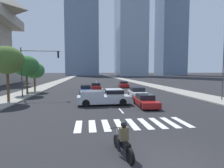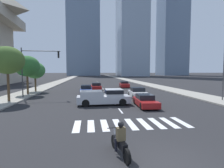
# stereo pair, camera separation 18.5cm
# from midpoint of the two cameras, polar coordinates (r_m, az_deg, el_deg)

# --- Properties ---
(ground_plane) EXTENTS (800.00, 800.00, 0.00)m
(ground_plane) POSITION_cam_midpoint_polar(r_m,az_deg,el_deg) (7.70, 16.97, -23.61)
(ground_plane) COLOR #232326
(sidewalk_east) EXTENTS (4.00, 260.00, 0.15)m
(sidewalk_east) POSITION_cam_midpoint_polar(r_m,az_deg,el_deg) (39.56, 15.86, -1.08)
(sidewalk_east) COLOR gray
(sidewalk_east) RESTS_ON ground
(sidewalk_west) EXTENTS (4.00, 260.00, 0.15)m
(sidewalk_west) POSITION_cam_midpoint_polar(r_m,az_deg,el_deg) (37.66, -22.55, -1.49)
(sidewalk_west) COLOR gray
(sidewalk_west) RESTS_ON ground
(crosswalk_near) EXTENTS (7.65, 2.61, 0.01)m
(crosswalk_near) POSITION_cam_midpoint_polar(r_m,az_deg,el_deg) (12.30, 6.62, -12.71)
(crosswalk_near) COLOR silver
(crosswalk_near) RESTS_ON ground
(lane_divider_center) EXTENTS (0.14, 50.00, 0.01)m
(lane_divider_center) POSITION_cam_midpoint_polar(r_m,az_deg,el_deg) (39.68, -3.22, -1.02)
(lane_divider_center) COLOR silver
(lane_divider_center) RESTS_ON ground
(motorcycle_lead) EXTENTS (0.73, 2.12, 1.49)m
(motorcycle_lead) POSITION_cam_midpoint_polar(r_m,az_deg,el_deg) (7.85, 3.35, -18.17)
(motorcycle_lead) COLOR black
(motorcycle_lead) RESTS_ON ground
(pickup_truck) EXTENTS (5.58, 2.08, 1.67)m
(pickup_truck) POSITION_cam_midpoint_polar(r_m,az_deg,el_deg) (18.78, -1.65, -4.29)
(pickup_truck) COLOR #B7BABF
(pickup_truck) RESTS_ON ground
(sedan_blue_0) EXTENTS (1.88, 4.26, 1.36)m
(sedan_blue_0) POSITION_cam_midpoint_polar(r_m,az_deg,el_deg) (28.51, -8.12, -1.83)
(sedan_blue_0) COLOR navy
(sedan_blue_0) RESTS_ON ground
(sedan_red_1) EXTENTS (1.94, 4.45, 1.22)m
(sedan_red_1) POSITION_cam_midpoint_polar(r_m,az_deg,el_deg) (18.31, 10.98, -5.37)
(sedan_red_1) COLOR maroon
(sedan_red_1) RESTS_ON ground
(sedan_red_2) EXTENTS (1.95, 4.46, 1.34)m
(sedan_red_2) POSITION_cam_midpoint_polar(r_m,az_deg,el_deg) (33.91, -5.00, -0.86)
(sedan_red_2) COLOR maroon
(sedan_red_2) RESTS_ON ground
(sedan_red_3) EXTENTS (2.23, 4.92, 1.33)m
(sedan_red_3) POSITION_cam_midpoint_polar(r_m,az_deg,el_deg) (39.47, 4.12, -0.15)
(sedan_red_3) COLOR maroon
(sedan_red_3) RESTS_ON ground
(sedan_white_4) EXTENTS (2.09, 4.38, 1.37)m
(sedan_white_4) POSITION_cam_midpoint_polar(r_m,az_deg,el_deg) (24.14, 8.52, -2.89)
(sedan_white_4) COLOR silver
(sedan_white_4) RESTS_ON ground
(traffic_signal_far) EXTENTS (5.25, 0.28, 6.49)m
(traffic_signal_far) POSITION_cam_midpoint_polar(r_m,az_deg,el_deg) (25.49, -23.20, 6.16)
(traffic_signal_far) COLOR #333335
(traffic_signal_far) RESTS_ON sidewalk_west
(street_lamp_east) EXTENTS (0.50, 0.24, 8.86)m
(street_lamp_east) POSITION_cam_midpoint_polar(r_m,az_deg,el_deg) (24.84, 32.73, 7.25)
(street_lamp_east) COLOR #3F3F42
(street_lamp_east) RESTS_ON sidewalk_east
(street_tree_nearest) EXTENTS (3.67, 3.67, 6.22)m
(street_tree_nearest) POSITION_cam_midpoint_polar(r_m,az_deg,el_deg) (23.21, -30.57, 6.60)
(street_tree_nearest) COLOR #4C3823
(street_tree_nearest) RESTS_ON sidewalk_west
(street_tree_second) EXTENTS (3.61, 3.61, 5.72)m
(street_tree_second) POSITION_cam_midpoint_polar(r_m,az_deg,el_deg) (29.12, -25.63, 5.22)
(street_tree_second) COLOR #4C3823
(street_tree_second) RESTS_ON sidewalk_west
(street_tree_third) EXTENTS (3.31, 3.31, 4.99)m
(street_tree_third) POSITION_cam_midpoint_polar(r_m,az_deg,el_deg) (32.82, -23.48, 4.06)
(street_tree_third) COLOR #4C3823
(street_tree_third) RESTS_ON sidewalk_west
(office_tower_left_skyline) EXTENTS (26.68, 24.47, 95.08)m
(office_tower_left_skyline) POSITION_cam_midpoint_polar(r_m,az_deg,el_deg) (159.58, -9.17, 17.79)
(office_tower_left_skyline) COLOR slate
(office_tower_left_skyline) RESTS_ON ground
(office_tower_center_skyline) EXTENTS (20.34, 27.15, 104.90)m
(office_tower_center_skyline) POSITION_cam_midpoint_polar(r_m,az_deg,el_deg) (143.74, 6.42, 21.91)
(office_tower_center_skyline) COLOR #8C9EB2
(office_tower_center_skyline) RESTS_ON ground
(office_tower_right_skyline) EXTENTS (21.82, 20.94, 121.96)m
(office_tower_right_skyline) POSITION_cam_midpoint_polar(r_m,az_deg,el_deg) (176.64, 19.11, 22.70)
(office_tower_right_skyline) COLOR slate
(office_tower_right_skyline) RESTS_ON ground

